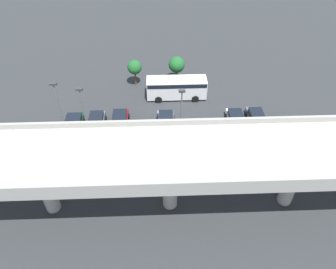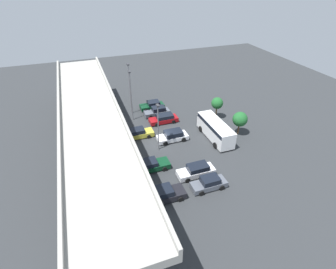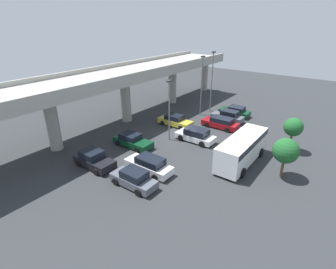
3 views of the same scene
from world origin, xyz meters
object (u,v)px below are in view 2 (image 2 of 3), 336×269
object	(u,v)px
parked_car_6	(157,111)
parked_car_8	(166,194)
parked_car_0	(209,183)
lamp_post_mid_lot	(158,124)
parked_car_4	(138,133)
parked_car_3	(173,136)
parked_car_7	(152,105)
shuttle_bus	(215,129)
tree_front_left	(240,119)
tree_front_centre	(217,103)
lamp_post_near_aisle	(131,93)
parked_car_5	(164,119)
parked_car_1	(196,171)
parked_car_2	(151,165)
lamp_post_by_overpass	(130,86)

from	to	relation	value
parked_car_6	parked_car_8	xyz separation A→B (m)	(-19.57, 5.26, -0.02)
parked_car_0	lamp_post_mid_lot	xyz separation A→B (m)	(9.62, 3.26, 3.59)
parked_car_4	lamp_post_mid_lot	size ratio (longest dim) A/B	0.67
parked_car_3	parked_car_6	xyz separation A→B (m)	(8.46, -0.21, -0.01)
parked_car_0	parked_car_7	bearing A→B (deg)	-89.12
parked_car_4	shuttle_bus	bearing A→B (deg)	-20.66
parked_car_7	tree_front_left	bearing A→B (deg)	128.29
lamp_post_mid_lot	tree_front_centre	bearing A→B (deg)	-65.71
shuttle_bus	lamp_post_mid_lot	xyz separation A→B (m)	(0.07, 9.18, 2.64)
parked_car_4	lamp_post_near_aisle	size ratio (longest dim) A/B	0.56
shuttle_bus	parked_car_3	bearing A→B (deg)	-104.49
parked_car_0	parked_car_5	size ratio (longest dim) A/B	0.89
parked_car_1	lamp_post_mid_lot	bearing A→B (deg)	-68.28
parked_car_5	lamp_post_mid_lot	size ratio (longest dim) A/B	0.67
parked_car_5	tree_front_left	bearing A→B (deg)	142.90
tree_front_left	parked_car_6	bearing A→B (deg)	44.69
parked_car_3	parked_car_5	world-z (taller)	parked_car_3
parked_car_1	parked_car_2	size ratio (longest dim) A/B	1.02
shuttle_bus	tree_front_centre	bearing A→B (deg)	149.83
parked_car_1	parked_car_5	size ratio (longest dim) A/B	1.00
parked_car_4	parked_car_8	world-z (taller)	parked_car_8
parked_car_3	lamp_post_by_overpass	xyz separation A→B (m)	(10.85, 3.94, 4.54)
parked_car_4	lamp_post_near_aisle	world-z (taller)	lamp_post_near_aisle
parked_car_1	lamp_post_near_aisle	xyz separation A→B (m)	(17.00, 4.29, 4.34)
parked_car_2	parked_car_3	distance (m)	7.57
lamp_post_near_aisle	tree_front_centre	bearing A→B (deg)	-107.26
parked_car_2	parked_car_6	bearing A→B (deg)	68.92
parked_car_2	tree_front_left	distance (m)	16.17
parked_car_7	tree_front_left	xyz separation A→B (m)	(-13.09, -10.33, 1.99)
lamp_post_near_aisle	tree_front_centre	distance (m)	14.82
lamp_post_mid_lot	shuttle_bus	bearing A→B (deg)	-90.41
shuttle_bus	tree_front_left	distance (m)	4.21
parked_car_0	lamp_post_mid_lot	distance (m)	10.77
parked_car_2	tree_front_centre	bearing A→B (deg)	32.78
parked_car_3	parked_car_6	bearing A→B (deg)	-91.44
parked_car_4	shuttle_bus	distance (m)	12.09
parked_car_3	parked_car_6	distance (m)	8.46
parked_car_4	shuttle_bus	world-z (taller)	shuttle_bus
parked_car_4	parked_car_2	bearing A→B (deg)	-91.97
parked_car_8	parked_car_0	bearing A→B (deg)	-1.02
parked_car_7	parked_car_0	bearing A→B (deg)	90.88
parked_car_3	tree_front_centre	bearing A→B (deg)	-157.31
parked_car_1	parked_car_4	distance (m)	12.23
parked_car_5	parked_car_7	distance (m)	5.57
parked_car_0	shuttle_bus	size ratio (longest dim) A/B	0.55
lamp_post_by_overpass	parked_car_8	bearing A→B (deg)	177.11
parked_car_3	shuttle_bus	distance (m)	6.65
shuttle_bus	lamp_post_by_overpass	xyz separation A→B (m)	(12.50, 10.32, 3.62)
parked_car_0	tree_front_centre	bearing A→B (deg)	-121.18
parked_car_5	lamp_post_mid_lot	xyz separation A→B (m)	(-7.23, 3.29, 3.61)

